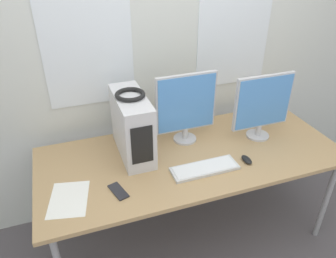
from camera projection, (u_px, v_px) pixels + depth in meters
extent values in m
cube|color=silver|center=(164.00, 47.00, 2.39)|extent=(8.00, 0.06, 2.70)
cube|color=white|center=(86.00, 32.00, 2.13)|extent=(0.60, 0.01, 1.02)
cube|color=white|center=(235.00, 20.00, 2.44)|extent=(0.60, 0.01, 1.02)
cube|color=tan|center=(192.00, 156.00, 2.24)|extent=(2.05, 0.87, 0.03)
cylinder|color=#99999E|center=(326.00, 199.00, 2.42)|extent=(0.04, 0.04, 0.74)
cylinder|color=#99999E|center=(55.00, 196.00, 2.46)|extent=(0.04, 0.04, 0.74)
cylinder|color=#99999E|center=(270.00, 148.00, 3.00)|extent=(0.04, 0.04, 0.74)
cube|color=silver|center=(132.00, 126.00, 2.14)|extent=(0.19, 0.49, 0.42)
cube|color=black|center=(142.00, 145.00, 1.95)|extent=(0.13, 0.00, 0.25)
torus|color=black|center=(130.00, 94.00, 2.03)|extent=(0.19, 0.19, 0.03)
cylinder|color=#B7B7BC|center=(185.00, 139.00, 2.39)|extent=(0.17, 0.17, 0.02)
cylinder|color=#B7B7BC|center=(185.00, 133.00, 2.36)|extent=(0.04, 0.04, 0.09)
cube|color=#B7B7BC|center=(186.00, 103.00, 2.24)|extent=(0.43, 0.03, 0.42)
cube|color=#4C8CD8|center=(187.00, 104.00, 2.22)|extent=(0.41, 0.00, 0.39)
cylinder|color=#B7B7BC|center=(257.00, 135.00, 2.43)|extent=(0.17, 0.17, 0.02)
cylinder|color=#B7B7BC|center=(258.00, 129.00, 2.40)|extent=(0.04, 0.04, 0.09)
cube|color=#B7B7BC|center=(263.00, 102.00, 2.28)|extent=(0.44, 0.03, 0.39)
cube|color=#4C8CD8|center=(264.00, 102.00, 2.27)|extent=(0.42, 0.00, 0.37)
cube|color=silver|center=(205.00, 168.00, 2.08)|extent=(0.43, 0.15, 0.02)
cube|color=white|center=(205.00, 167.00, 2.07)|extent=(0.40, 0.13, 0.00)
ellipsoid|color=black|center=(247.00, 160.00, 2.16)|extent=(0.05, 0.10, 0.03)
cube|color=#232328|center=(118.00, 191.00, 1.90)|extent=(0.10, 0.17, 0.01)
cube|color=white|center=(69.00, 199.00, 1.85)|extent=(0.27, 0.33, 0.00)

